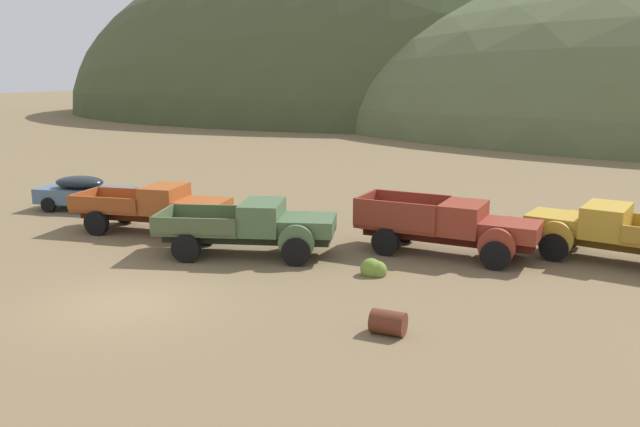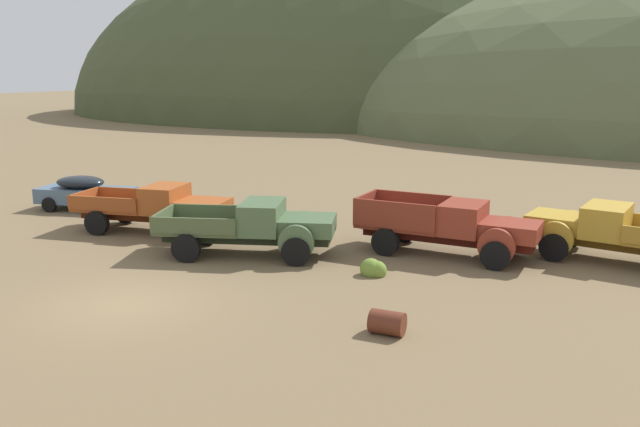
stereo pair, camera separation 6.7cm
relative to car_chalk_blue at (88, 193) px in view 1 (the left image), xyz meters
name	(u,v)px [view 1 (the left image)]	position (x,y,z in m)	size (l,w,h in m)	color
ground_plane	(125,304)	(9.80, -9.15, -0.81)	(300.00, 300.00, 0.00)	brown
hill_far_left	(358,114)	(-12.39, 69.03, -0.81)	(94.63, 61.70, 50.23)	#424C2D
car_chalk_blue	(88,193)	(0.00, 0.00, 0.00)	(4.85, 2.55, 1.57)	slate
truck_oxide_orange	(164,208)	(5.82, -2.08, 0.18)	(6.45, 3.12, 1.89)	#51220D
truck_weathered_green	(260,227)	(10.87, -3.36, 0.18)	(6.43, 3.93, 1.89)	#232B1B
truck_rust_red	(458,227)	(17.15, -0.75, 0.20)	(6.27, 2.57, 1.91)	#42140D
truck_mustard	(607,231)	(21.85, 0.79, 0.18)	(6.36, 3.33, 1.89)	#593D12
oil_drum_spare	(388,322)	(17.06, -8.21, -0.52)	(0.84, 0.60, 0.59)	#5B2819
bush_front_right	(374,270)	(15.22, -3.93, -0.64)	(0.85, 0.73, 0.69)	olive
bush_front_left	(378,219)	(13.21, 2.42, -0.53)	(1.11, 1.10, 1.16)	#5B8E42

